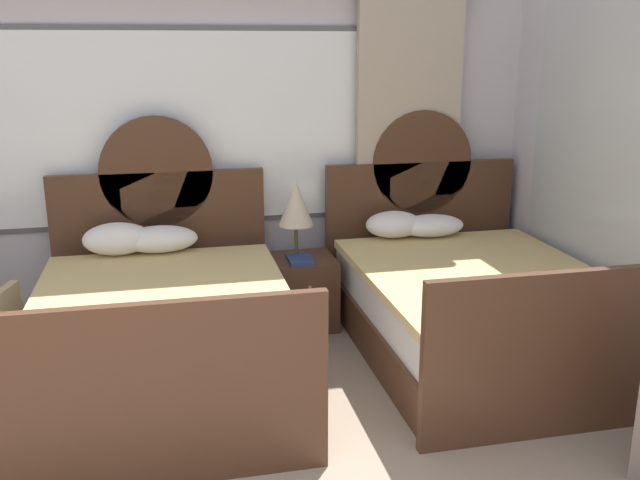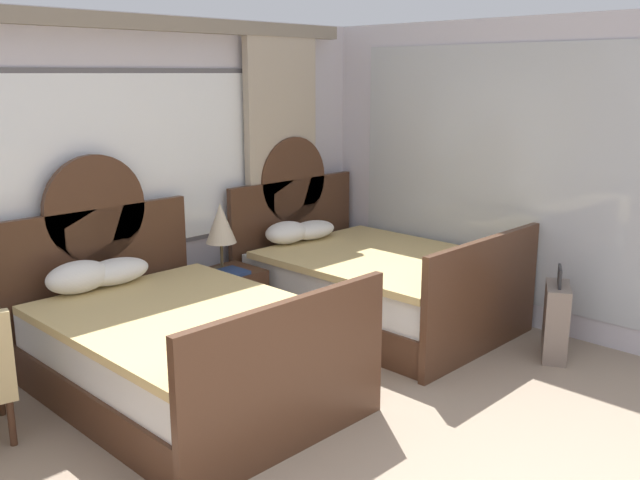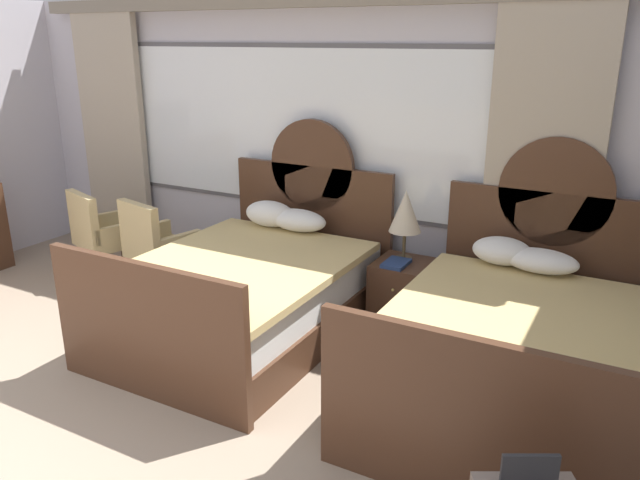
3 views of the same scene
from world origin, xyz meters
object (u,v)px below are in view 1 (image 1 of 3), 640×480
object	(u,v)px
bed_near_window	(164,328)
nightstand_between_beds	(303,291)
bed_near_mirror	(470,303)
table_lamp_on_nightstand	(296,204)
book_on_nightstand	(300,260)

from	to	relation	value
bed_near_window	nightstand_between_beds	distance (m)	1.30
bed_near_mirror	table_lamp_on_nightstand	bearing A→B (deg)	143.73
nightstand_between_beds	table_lamp_on_nightstand	size ratio (longest dim) A/B	0.93
table_lamp_on_nightstand	book_on_nightstand	world-z (taller)	table_lamp_on_nightstand
bed_near_window	table_lamp_on_nightstand	xyz separation A→B (m)	(1.02, 0.80, 0.59)
nightstand_between_beds	book_on_nightstand	xyz separation A→B (m)	(-0.04, -0.10, 0.29)
table_lamp_on_nightstand	book_on_nightstand	xyz separation A→B (m)	(-0.00, -0.16, -0.39)
nightstand_between_beds	book_on_nightstand	distance (m)	0.31
table_lamp_on_nightstand	book_on_nightstand	distance (m)	0.43
bed_near_window	book_on_nightstand	bearing A→B (deg)	32.10
table_lamp_on_nightstand	bed_near_window	bearing A→B (deg)	-141.94
bed_near_mirror	table_lamp_on_nightstand	size ratio (longest dim) A/B	3.83
table_lamp_on_nightstand	book_on_nightstand	size ratio (longest dim) A/B	2.28
book_on_nightstand	nightstand_between_beds	bearing A→B (deg)	66.48
bed_near_window	nightstand_between_beds	bearing A→B (deg)	34.71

